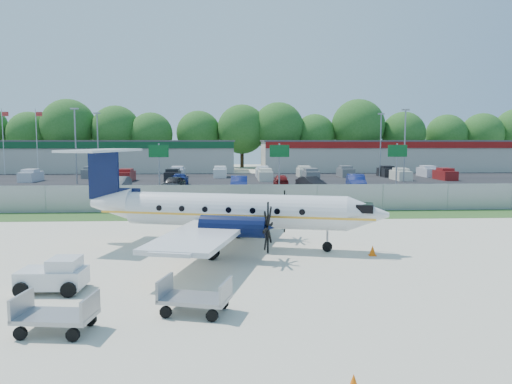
{
  "coord_description": "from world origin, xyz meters",
  "views": [
    {
      "loc": [
        -1.44,
        -22.82,
        5.33
      ],
      "look_at": [
        0.0,
        6.0,
        2.3
      ],
      "focal_mm": 35.0,
      "sensor_mm": 36.0,
      "label": 1
    }
  ],
  "objects_px": {
    "baggage_cart_near": "(56,315)",
    "aircraft": "(228,210)",
    "baggage_cart_far": "(195,297)",
    "pushback_tug": "(55,275)"
  },
  "relations": [
    {
      "from": "baggage_cart_near",
      "to": "aircraft",
      "type": "bearing_deg",
      "value": 66.39
    },
    {
      "from": "aircraft",
      "to": "baggage_cart_far",
      "type": "relative_size",
      "value": 6.81
    },
    {
      "from": "aircraft",
      "to": "pushback_tug",
      "type": "relative_size",
      "value": 6.98
    },
    {
      "from": "aircraft",
      "to": "baggage_cart_far",
      "type": "height_order",
      "value": "aircraft"
    },
    {
      "from": "aircraft",
      "to": "baggage_cart_far",
      "type": "bearing_deg",
      "value": -95.99
    },
    {
      "from": "pushback_tug",
      "to": "baggage_cart_near",
      "type": "height_order",
      "value": "pushback_tug"
    },
    {
      "from": "aircraft",
      "to": "baggage_cart_near",
      "type": "height_order",
      "value": "aircraft"
    },
    {
      "from": "baggage_cart_far",
      "to": "pushback_tug",
      "type": "bearing_deg",
      "value": 153.67
    },
    {
      "from": "pushback_tug",
      "to": "aircraft",
      "type": "bearing_deg",
      "value": 48.79
    },
    {
      "from": "baggage_cart_far",
      "to": "baggage_cart_near",
      "type": "bearing_deg",
      "value": -159.98
    }
  ]
}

